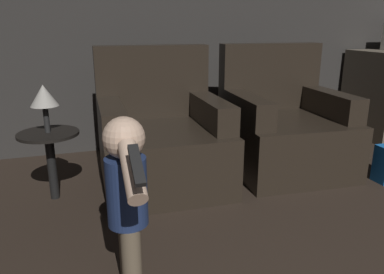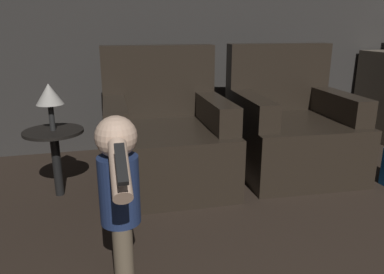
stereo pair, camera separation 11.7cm
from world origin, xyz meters
name	(u,v)px [view 1 (the left image)]	position (x,y,z in m)	size (l,w,h in m)	color
wall_back	(150,10)	(0.00, 4.50, 1.30)	(8.40, 0.05, 2.60)	#33302D
armchair_left	(162,139)	(-0.13, 3.56, 0.34)	(0.91, 0.93, 1.02)	black
armchair_right	(283,128)	(0.91, 3.56, 0.34)	(0.94, 0.96, 1.02)	black
person_toddler	(127,192)	(-0.55, 2.41, 0.48)	(0.18, 0.56, 0.81)	brown
side_table	(49,145)	(-0.92, 3.50, 0.39)	(0.40, 0.40, 0.48)	black
lamp	(44,97)	(-0.92, 3.50, 0.72)	(0.18, 0.18, 0.32)	#262626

